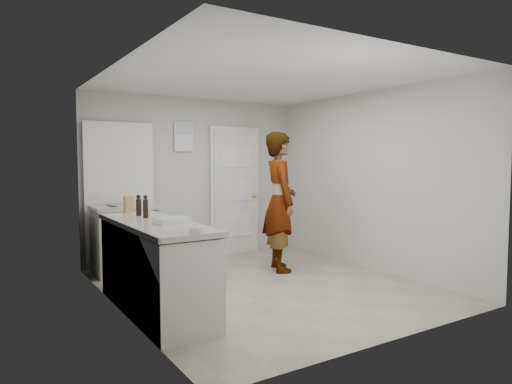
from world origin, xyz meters
TOP-DOWN VIEW (x-y plane):
  - ground at (0.00, 0.00)m, footprint 4.00×4.00m
  - room_shell at (-0.17, 1.95)m, footprint 4.00×4.00m
  - main_counter at (-1.45, -0.20)m, footprint 0.64×1.96m
  - side_counter at (-1.25, 1.55)m, footprint 0.84×0.61m
  - person at (0.64, 0.58)m, footprint 0.67×0.82m
  - cake_mix_box at (-1.44, 0.70)m, footprint 0.13×0.09m
  - spice_jar at (-1.37, 0.25)m, footprint 0.05×0.05m
  - oil_cruet_a at (-1.44, 0.35)m, footprint 0.06×0.06m
  - oil_cruet_b at (-1.44, 0.11)m, footprint 0.05×0.05m
  - baking_dish at (-1.36, -0.43)m, footprint 0.34×0.26m
  - egg_bowl at (-1.40, -1.10)m, footprint 0.13×0.13m
  - papers at (-1.27, 1.56)m, footprint 0.38×0.43m

SIDE VIEW (x-z plane):
  - ground at x=0.00m, z-range 0.00..0.00m
  - main_counter at x=-1.45m, z-range -0.04..0.89m
  - side_counter at x=-1.25m, z-range -0.03..0.89m
  - papers at x=-1.27m, z-range 0.93..0.94m
  - egg_bowl at x=-1.40m, z-range 0.93..0.97m
  - baking_dish at x=-1.36m, z-range 0.92..0.98m
  - person at x=0.64m, z-range 0.00..1.93m
  - spice_jar at x=-1.37m, z-range 0.93..1.01m
  - cake_mix_box at x=-1.44m, z-range 0.93..1.12m
  - room_shell at x=-0.17m, z-range -0.98..3.02m
  - oil_cruet_a at x=-1.44m, z-range 0.92..1.16m
  - oil_cruet_b at x=-1.44m, z-range 0.92..1.17m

